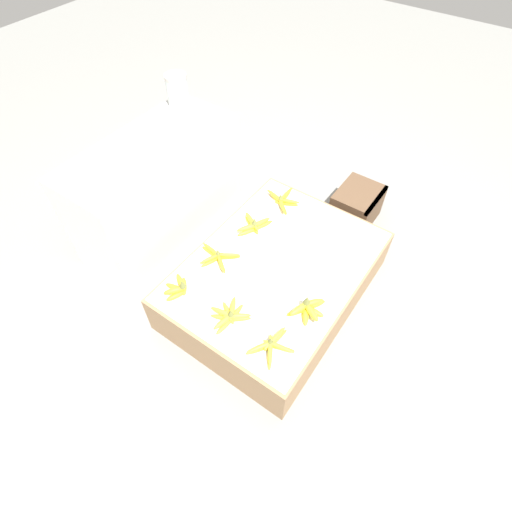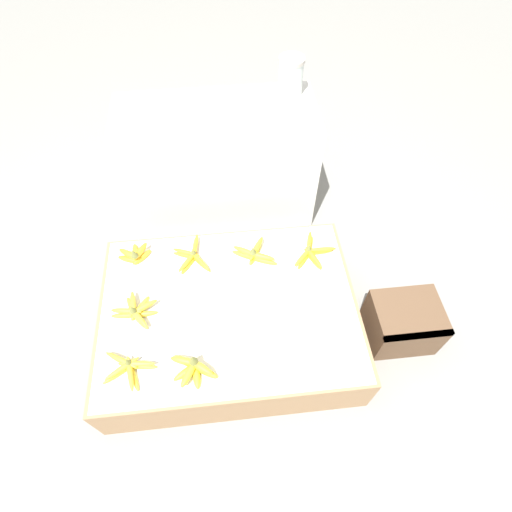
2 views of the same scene
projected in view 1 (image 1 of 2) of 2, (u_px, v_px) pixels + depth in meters
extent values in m
plane|color=gray|center=(275.00, 293.00, 2.44)|extent=(10.00, 10.00, 0.00)
cube|color=#997551|center=(275.00, 280.00, 2.33)|extent=(1.21, 0.89, 0.28)
cube|color=silver|center=(276.00, 265.00, 2.22)|extent=(1.18, 0.87, 0.00)
cube|color=white|center=(158.00, 192.00, 2.51)|extent=(1.08, 0.47, 0.70)
cube|color=brown|center=(356.00, 206.00, 2.75)|extent=(0.33, 0.27, 0.25)
cube|color=#402E20|center=(377.00, 200.00, 2.62)|extent=(0.33, 0.02, 0.02)
ellipsoid|color=gold|center=(261.00, 349.00, 1.89)|extent=(0.14, 0.10, 0.02)
ellipsoid|color=gold|center=(270.00, 355.00, 1.87)|extent=(0.15, 0.10, 0.02)
ellipsoid|color=gold|center=(279.00, 347.00, 1.89)|extent=(0.08, 0.16, 0.02)
ellipsoid|color=gold|center=(276.00, 340.00, 1.91)|extent=(0.16, 0.05, 0.02)
ellipsoid|color=gold|center=(263.00, 346.00, 1.87)|extent=(0.15, 0.10, 0.02)
ellipsoid|color=gold|center=(270.00, 349.00, 1.86)|extent=(0.15, 0.10, 0.02)
ellipsoid|color=gold|center=(279.00, 346.00, 1.87)|extent=(0.05, 0.16, 0.02)
ellipsoid|color=gold|center=(275.00, 338.00, 1.90)|extent=(0.16, 0.04, 0.02)
cone|color=olive|center=(271.00, 340.00, 1.86)|extent=(0.03, 0.03, 0.04)
ellipsoid|color=yellow|center=(298.00, 311.00, 2.01)|extent=(0.12, 0.09, 0.03)
ellipsoid|color=yellow|center=(306.00, 315.00, 2.00)|extent=(0.12, 0.09, 0.03)
ellipsoid|color=yellow|center=(313.00, 311.00, 2.01)|extent=(0.04, 0.13, 0.03)
ellipsoid|color=yellow|center=(314.00, 305.00, 2.04)|extent=(0.12, 0.10, 0.03)
ellipsoid|color=yellow|center=(300.00, 309.00, 1.98)|extent=(0.13, 0.07, 0.03)
ellipsoid|color=yellow|center=(311.00, 312.00, 1.97)|extent=(0.09, 0.12, 0.03)
ellipsoid|color=yellow|center=(312.00, 303.00, 2.01)|extent=(0.12, 0.10, 0.03)
cone|color=olive|center=(307.00, 300.00, 1.97)|extent=(0.04, 0.04, 0.05)
ellipsoid|color=gold|center=(237.00, 319.00, 1.99)|extent=(0.11, 0.13, 0.03)
ellipsoid|color=gold|center=(235.00, 314.00, 2.00)|extent=(0.14, 0.03, 0.03)
ellipsoid|color=gold|center=(228.00, 313.00, 2.01)|extent=(0.10, 0.13, 0.03)
ellipsoid|color=gold|center=(224.00, 318.00, 1.99)|extent=(0.08, 0.14, 0.03)
ellipsoid|color=gold|center=(226.00, 324.00, 1.97)|extent=(0.14, 0.03, 0.03)
ellipsoid|color=gold|center=(237.00, 316.00, 1.97)|extent=(0.11, 0.13, 0.03)
ellipsoid|color=gold|center=(232.00, 308.00, 1.99)|extent=(0.14, 0.09, 0.03)
ellipsoid|color=gold|center=(223.00, 313.00, 1.98)|extent=(0.05, 0.14, 0.03)
ellipsoid|color=gold|center=(226.00, 321.00, 1.95)|extent=(0.14, 0.05, 0.03)
cone|color=olive|center=(231.00, 313.00, 1.94)|extent=(0.03, 0.03, 0.04)
ellipsoid|color=gold|center=(184.00, 286.00, 2.11)|extent=(0.11, 0.10, 0.03)
ellipsoid|color=gold|center=(175.00, 288.00, 2.10)|extent=(0.05, 0.12, 0.03)
ellipsoid|color=gold|center=(176.00, 295.00, 2.07)|extent=(0.12, 0.07, 0.03)
ellipsoid|color=gold|center=(181.00, 282.00, 2.09)|extent=(0.08, 0.12, 0.03)
ellipsoid|color=gold|center=(174.00, 290.00, 2.06)|extent=(0.11, 0.09, 0.03)
cone|color=olive|center=(182.00, 284.00, 2.03)|extent=(0.04, 0.04, 0.05)
ellipsoid|color=gold|center=(211.00, 253.00, 2.26)|extent=(0.03, 0.15, 0.02)
ellipsoid|color=gold|center=(212.00, 261.00, 2.22)|extent=(0.15, 0.07, 0.02)
ellipsoid|color=gold|center=(221.00, 263.00, 2.21)|extent=(0.10, 0.13, 0.02)
ellipsoid|color=gold|center=(228.00, 257.00, 2.24)|extent=(0.11, 0.13, 0.02)
ellipsoid|color=gold|center=(212.00, 250.00, 2.25)|extent=(0.05, 0.15, 0.02)
ellipsoid|color=gold|center=(212.00, 258.00, 2.21)|extent=(0.14, 0.08, 0.02)
ellipsoid|color=gold|center=(220.00, 262.00, 2.19)|extent=(0.11, 0.13, 0.02)
ellipsoid|color=gold|center=(227.00, 255.00, 2.22)|extent=(0.10, 0.13, 0.02)
cone|color=olive|center=(218.00, 252.00, 2.20)|extent=(0.03, 0.03, 0.04)
ellipsoid|color=yellow|center=(261.00, 226.00, 2.39)|extent=(0.16, 0.09, 0.03)
ellipsoid|color=yellow|center=(252.00, 225.00, 2.39)|extent=(0.10, 0.16, 0.03)
ellipsoid|color=yellow|center=(249.00, 231.00, 2.37)|extent=(0.16, 0.10, 0.03)
ellipsoid|color=yellow|center=(259.00, 223.00, 2.37)|extent=(0.16, 0.08, 0.03)
ellipsoid|color=yellow|center=(251.00, 221.00, 2.38)|extent=(0.10, 0.15, 0.03)
ellipsoid|color=yellow|center=(250.00, 227.00, 2.35)|extent=(0.15, 0.11, 0.03)
cone|color=olive|center=(254.00, 221.00, 2.33)|extent=(0.03, 0.03, 0.05)
ellipsoid|color=gold|center=(282.00, 206.00, 2.50)|extent=(0.11, 0.14, 0.02)
ellipsoid|color=gold|center=(287.00, 204.00, 2.52)|extent=(0.08, 0.15, 0.02)
ellipsoid|color=gold|center=(285.00, 197.00, 2.56)|extent=(0.15, 0.03, 0.02)
ellipsoid|color=gold|center=(277.00, 199.00, 2.54)|extent=(0.08, 0.15, 0.02)
ellipsoid|color=gold|center=(282.00, 205.00, 2.48)|extent=(0.12, 0.12, 0.02)
ellipsoid|color=gold|center=(288.00, 201.00, 2.50)|extent=(0.08, 0.15, 0.02)
ellipsoid|color=gold|center=(286.00, 194.00, 2.54)|extent=(0.15, 0.02, 0.02)
ellipsoid|color=gold|center=(275.00, 196.00, 2.53)|extent=(0.06, 0.15, 0.02)
cone|color=olive|center=(281.00, 196.00, 2.48)|extent=(0.03, 0.03, 0.04)
cylinder|color=silver|center=(178.00, 93.00, 2.42)|extent=(0.13, 0.13, 0.18)
cylinder|color=#B7B2A8|center=(175.00, 76.00, 2.34)|extent=(0.13, 0.13, 0.02)
cube|color=white|center=(113.00, 159.00, 2.14)|extent=(0.30, 0.18, 0.02)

